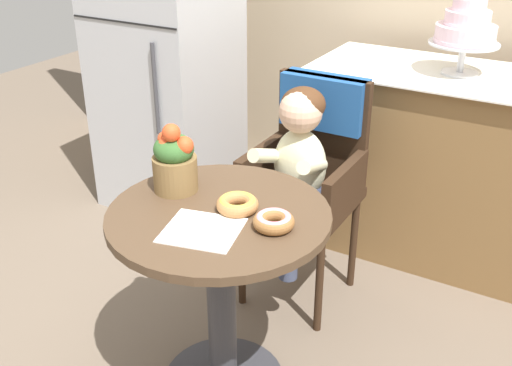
{
  "coord_description": "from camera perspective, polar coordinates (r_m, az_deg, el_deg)",
  "views": [
    {
      "loc": [
        0.95,
        -1.4,
        1.67
      ],
      "look_at": [
        0.05,
        0.15,
        0.77
      ],
      "focal_mm": 42.84,
      "sensor_mm": 36.0,
      "label": 1
    }
  ],
  "objects": [
    {
      "name": "cafe_table",
      "position": [
        2.05,
        -3.34,
        -7.86
      ],
      "size": [
        0.72,
        0.72,
        0.72
      ],
      "color": "#4C3826",
      "rests_on": "ground"
    },
    {
      "name": "tiered_cake_stand",
      "position": [
        2.82,
        19.02,
        13.41
      ],
      "size": [
        0.3,
        0.3,
        0.32
      ],
      "color": "silver",
      "rests_on": "display_counter"
    },
    {
      "name": "flower_vase",
      "position": [
        2.04,
        -7.61,
        2.28
      ],
      "size": [
        0.15,
        0.15,
        0.25
      ],
      "color": "brown",
      "rests_on": "cafe_table"
    },
    {
      "name": "paper_napkin",
      "position": [
        1.84,
        -5.05,
        -4.41
      ],
      "size": [
        0.27,
        0.25,
        0.0
      ],
      "primitive_type": "cube",
      "rotation": [
        0.0,
        0.0,
        0.23
      ],
      "color": "white",
      "rests_on": "cafe_table"
    },
    {
      "name": "donut_front",
      "position": [
        1.94,
        -1.75,
        -1.94
      ],
      "size": [
        0.14,
        0.14,
        0.04
      ],
      "color": "#AD7542",
      "rests_on": "cafe_table"
    },
    {
      "name": "display_counter",
      "position": [
        2.99,
        19.72,
        0.97
      ],
      "size": [
        1.56,
        0.62,
        0.9
      ],
      "color": "olive",
      "rests_on": "ground"
    },
    {
      "name": "refrigerator",
      "position": [
        3.31,
        -8.46,
        11.96
      ],
      "size": [
        0.64,
        0.63,
        1.7
      ],
      "color": "#B7BABF",
      "rests_on": "ground"
    },
    {
      "name": "seated_child",
      "position": [
        2.4,
        3.75,
        2.17
      ],
      "size": [
        0.27,
        0.32,
        0.73
      ],
      "color": "beige",
      "rests_on": "ground"
    },
    {
      "name": "donut_mid",
      "position": [
        1.84,
        1.68,
        -3.54
      ],
      "size": [
        0.13,
        0.13,
        0.05
      ],
      "color": "#936033",
      "rests_on": "cafe_table"
    },
    {
      "name": "wicker_chair",
      "position": [
        2.55,
        5.3,
        2.64
      ],
      "size": [
        0.42,
        0.45,
        0.95
      ],
      "rotation": [
        0.0,
        0.0,
        -0.09
      ],
      "color": "#332114",
      "rests_on": "ground"
    }
  ]
}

